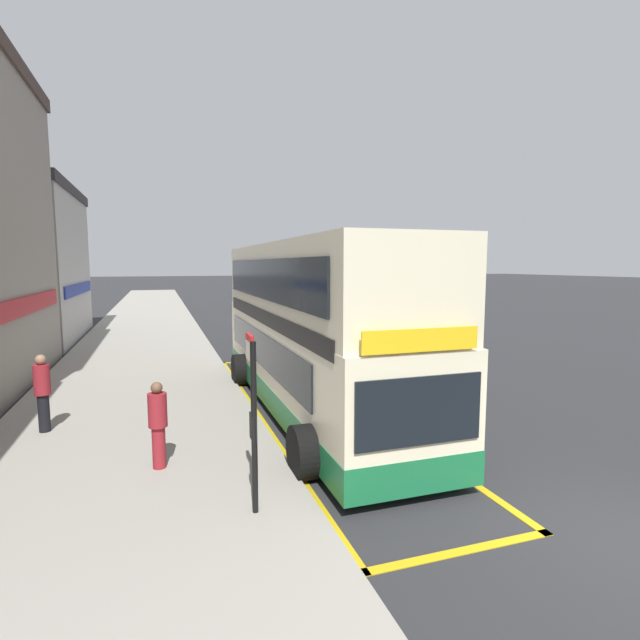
# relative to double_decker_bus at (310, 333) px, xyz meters

# --- Properties ---
(ground_plane) EXTENTS (260.00, 260.00, 0.00)m
(ground_plane) POSITION_rel_double_decker_bus_xyz_m (2.46, 24.42, -2.07)
(ground_plane) COLOR #28282B
(pavement_near) EXTENTS (6.00, 76.00, 0.14)m
(pavement_near) POSITION_rel_double_decker_bus_xyz_m (-4.54, 24.42, -2.00)
(pavement_near) COLOR gray
(pavement_near) RESTS_ON ground
(double_decker_bus) EXTENTS (3.23, 11.45, 4.40)m
(double_decker_bus) POSITION_rel_double_decker_bus_xyz_m (0.00, 0.00, 0.00)
(double_decker_bus) COLOR beige
(double_decker_bus) RESTS_ON ground
(bus_bay_markings) EXTENTS (3.03, 13.87, 0.01)m
(bus_bay_markings) POSITION_rel_double_decker_bus_xyz_m (-0.03, -0.07, -2.06)
(bus_bay_markings) COLOR gold
(bus_bay_markings) RESTS_ON ground
(bus_stop_sign) EXTENTS (0.09, 0.51, 2.69)m
(bus_stop_sign) POSITION_rel_double_decker_bus_xyz_m (-2.51, -5.17, -0.34)
(bus_stop_sign) COLOR black
(bus_stop_sign) RESTS_ON pavement_near
(parked_car_navy_far) EXTENTS (2.09, 4.20, 1.62)m
(parked_car_navy_far) POSITION_rel_double_decker_bus_xyz_m (5.16, 31.37, -1.27)
(parked_car_navy_far) COLOR navy
(parked_car_navy_far) RESTS_ON ground
(pedestrian_waiting_near_sign) EXTENTS (0.34, 0.34, 1.75)m
(pedestrian_waiting_near_sign) POSITION_rel_double_decker_bus_xyz_m (-6.32, -0.23, -0.97)
(pedestrian_waiting_near_sign) COLOR black
(pedestrian_waiting_near_sign) RESTS_ON pavement_near
(pedestrian_further_back) EXTENTS (0.34, 0.34, 1.61)m
(pedestrian_further_back) POSITION_rel_double_decker_bus_xyz_m (-3.88, -3.09, -1.05)
(pedestrian_further_back) COLOR maroon
(pedestrian_further_back) RESTS_ON pavement_near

